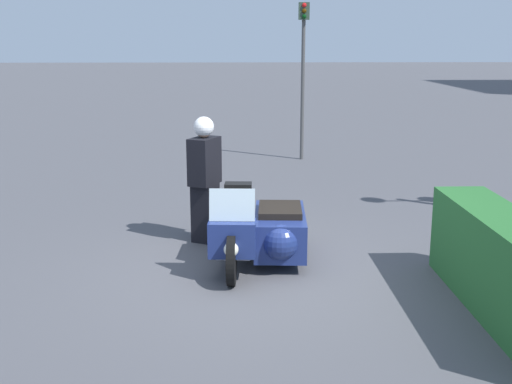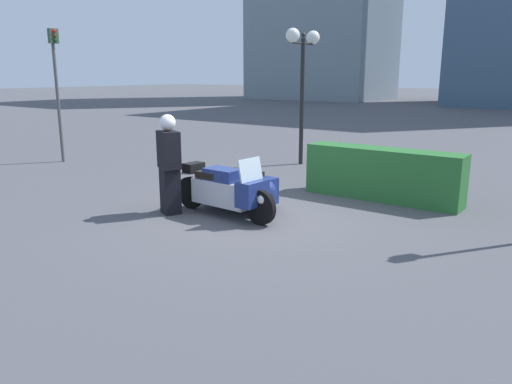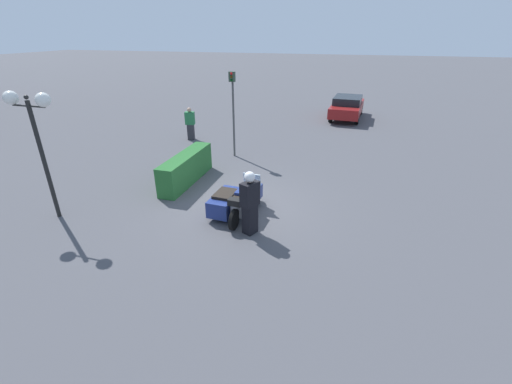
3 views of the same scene
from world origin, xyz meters
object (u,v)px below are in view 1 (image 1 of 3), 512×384
police_motorcycle (260,229)px  traffic_light_far (303,59)px  hedge_bush_curbside (507,269)px  officer_rider (205,176)px

police_motorcycle → traffic_light_far: traffic_light_far is taller
hedge_bush_curbside → traffic_light_far: 9.68m
officer_rider → hedge_bush_curbside: bearing=-14.1°
police_motorcycle → hedge_bush_curbside: police_motorcycle is taller
officer_rider → traffic_light_far: size_ratio=0.49×
police_motorcycle → traffic_light_far: 7.96m
police_motorcycle → traffic_light_far: bearing=173.3°
traffic_light_far → police_motorcycle: bearing=-6.5°
officer_rider → traffic_light_far: bearing=98.2°
police_motorcycle → officer_rider: bearing=-138.3°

